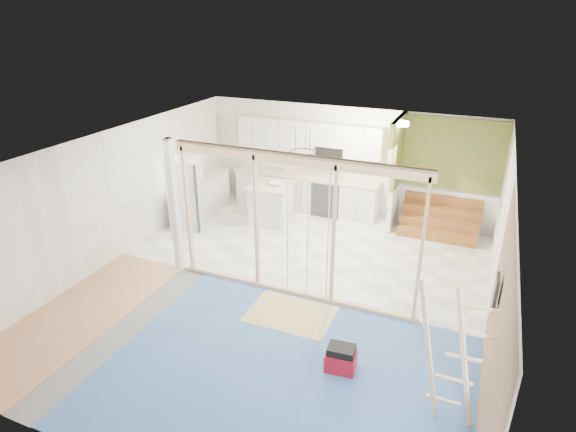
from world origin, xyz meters
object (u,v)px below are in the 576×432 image
at_px(island, 271,204).
at_px(ladder, 451,356).
at_px(fridge, 187,193).
at_px(toolbox, 341,359).

distance_m(island, ladder, 6.37).
xyz_separation_m(island, ladder, (4.45, -4.54, 0.47)).
distance_m(fridge, ladder, 7.07).
xyz_separation_m(fridge, ladder, (6.10, -3.57, 0.13)).
bearing_deg(ladder, toolbox, -179.68).
height_order(fridge, island, fridge).
xyz_separation_m(fridge, island, (1.65, 0.96, -0.35)).
bearing_deg(fridge, toolbox, -54.63).
relative_size(island, toolbox, 2.36).
relative_size(fridge, toolbox, 3.67).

